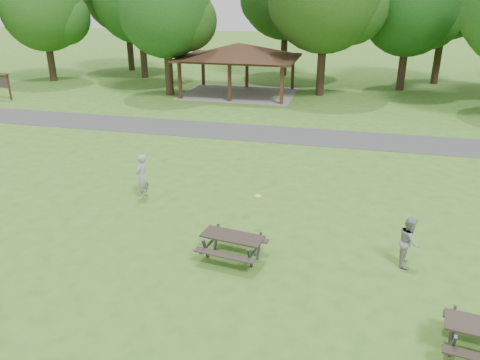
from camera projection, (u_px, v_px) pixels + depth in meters
name	position (u px, v px, depth m)	size (l,w,h in m)	color
ground	(172.00, 271.00, 13.17)	(160.00, 160.00, 0.00)	#3E7220
asphalt_path	(266.00, 134.00, 25.76)	(120.00, 3.20, 0.02)	#3F3F41
pavilion	(239.00, 52.00, 34.48)	(8.60, 7.01, 3.76)	#311C12
notice_board	(1.00, 81.00, 33.28)	(1.60, 0.30, 1.88)	#3C2516
tree_row_b	(45.00, 12.00, 38.60)	(7.14, 6.80, 9.28)	black
tree_row_c	(140.00, 0.00, 39.87)	(8.19, 7.80, 10.67)	#2E2114
tree_row_d	(167.00, 14.00, 33.22)	(6.93, 6.60, 9.27)	#2F2215
tree_row_f	(411.00, 12.00, 34.83)	(7.35, 7.00, 9.55)	black
picnic_table_middle	(232.00, 241.00, 13.61)	(1.99, 1.69, 0.78)	black
frisbee_in_flight	(258.00, 196.00, 15.28)	(0.27, 0.27, 0.02)	yellow
frisbee_thrower	(142.00, 176.00, 17.56)	(0.63, 0.41, 1.73)	#A1A2A4
frisbee_catcher	(409.00, 241.00, 13.25)	(0.73, 0.57, 1.49)	#939395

